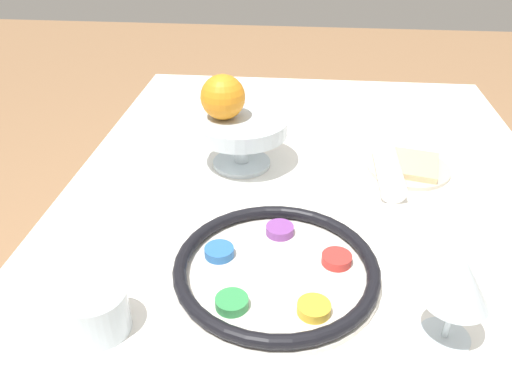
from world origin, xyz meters
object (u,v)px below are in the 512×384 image
wine_glass (460,284)px  cup_near (97,311)px  seder_plate (276,269)px  bread_plate (408,166)px  napkin_roll (387,165)px  fruit_stand (241,130)px  orange_fruit (223,97)px

wine_glass → cup_near: 0.44m
seder_plate → bread_plate: size_ratio=1.83×
wine_glass → napkin_roll: (0.40, 0.02, -0.07)m
seder_plate → wine_glass: size_ratio=2.33×
fruit_stand → napkin_roll: bearing=-93.3°
wine_glass → fruit_stand: size_ratio=0.70×
wine_glass → napkin_roll: size_ratio=0.64×
napkin_roll → fruit_stand: bearing=86.7°
orange_fruit → cup_near: orange_fruit is taller
seder_plate → orange_fruit: size_ratio=3.48×
seder_plate → bread_plate: seder_plate is taller
orange_fruit → napkin_roll: size_ratio=0.42×
seder_plate → orange_fruit: orange_fruit is taller
fruit_stand → orange_fruit: (-0.00, 0.03, 0.07)m
seder_plate → orange_fruit: bearing=20.7°
napkin_roll → seder_plate: bearing=148.0°
seder_plate → cup_near: 0.25m
seder_plate → fruit_stand: fruit_stand is taller
orange_fruit → cup_near: size_ratio=1.07×
orange_fruit → seder_plate: bearing=-159.3°
orange_fruit → bread_plate: bearing=-88.3°
bread_plate → cup_near: size_ratio=2.03×
fruit_stand → cup_near: fruit_stand is taller
wine_glass → orange_fruit: size_ratio=1.50×
fruit_stand → bread_plate: bearing=-88.3°
napkin_roll → cup_near: cup_near is taller
seder_plate → fruit_stand: bearing=15.4°
cup_near → seder_plate: bearing=-61.3°
fruit_stand → bread_plate: (0.01, -0.33, -0.07)m
napkin_roll → cup_near: 0.59m
fruit_stand → wine_glass: bearing=-143.7°
bread_plate → napkin_roll: 0.06m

